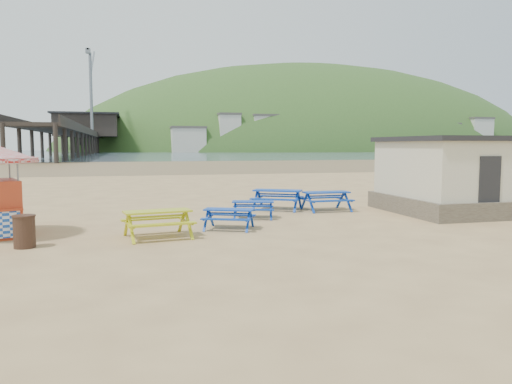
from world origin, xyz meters
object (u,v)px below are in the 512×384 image
object	(u,v)px
picnic_table_blue_b	(277,200)
amenity_block	(478,174)
picnic_table_blue_a	(253,210)
picnic_table_yellow	(158,224)
litter_bin	(24,231)

from	to	relation	value
picnic_table_blue_b	amenity_block	bearing A→B (deg)	11.65
picnic_table_blue_a	picnic_table_blue_b	distance (m)	2.77
picnic_table_yellow	litter_bin	size ratio (longest dim) A/B	2.46
picnic_table_blue_b	litter_bin	xyz separation A→B (m)	(-9.08, -6.02, 0.02)
picnic_table_blue_b	litter_bin	size ratio (longest dim) A/B	2.90
picnic_table_yellow	amenity_block	bearing A→B (deg)	2.40
picnic_table_blue_b	amenity_block	size ratio (longest dim) A/B	0.35
litter_bin	amenity_block	size ratio (longest dim) A/B	0.12
picnic_table_blue_b	picnic_table_yellow	bearing A→B (deg)	-105.51
picnic_table_blue_b	amenity_block	distance (m)	8.55
picnic_table_blue_b	litter_bin	world-z (taller)	litter_bin
picnic_table_blue_a	amenity_block	world-z (taller)	amenity_block
picnic_table_blue_b	picnic_table_yellow	world-z (taller)	picnic_table_blue_b
picnic_table_yellow	amenity_block	size ratio (longest dim) A/B	0.30
picnic_table_blue_a	picnic_table_yellow	world-z (taller)	picnic_table_yellow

